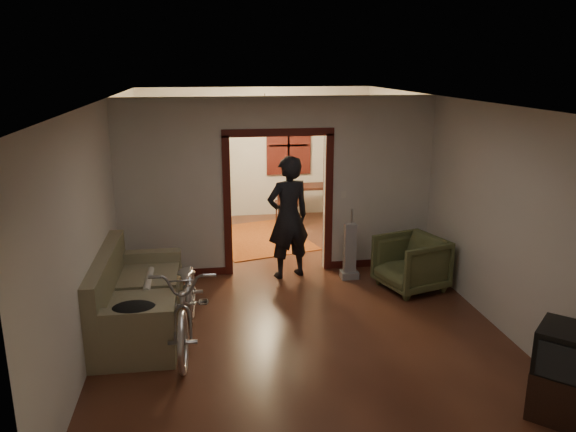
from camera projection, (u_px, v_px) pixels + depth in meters
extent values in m
cube|color=#3D1E13|center=(285.00, 287.00, 8.51)|extent=(5.00, 8.50, 0.01)
cube|color=white|center=(285.00, 99.00, 7.78)|extent=(5.00, 8.50, 0.01)
cube|color=beige|center=(256.00, 153.00, 12.20)|extent=(5.00, 0.02, 2.80)
cube|color=beige|center=(107.00, 204.00, 7.78)|extent=(0.02, 8.50, 2.80)
cube|color=beige|center=(448.00, 192.00, 8.51)|extent=(0.02, 8.50, 2.80)
cube|color=beige|center=(278.00, 187.00, 8.86)|extent=(5.00, 0.14, 2.80)
cube|color=#3D110E|center=(278.00, 205.00, 8.94)|extent=(1.74, 0.20, 2.32)
cube|color=black|center=(288.00, 145.00, 12.22)|extent=(0.98, 0.06, 1.28)
sphere|color=#FFE0A5|center=(265.00, 116.00, 10.28)|extent=(0.24, 0.24, 0.24)
cube|color=silver|center=(344.00, 195.00, 8.98)|extent=(0.08, 0.01, 0.12)
cube|color=#6C6848|center=(139.00, 291.00, 7.07)|extent=(1.01, 2.20, 1.01)
cylinder|color=beige|center=(149.00, 280.00, 7.36)|extent=(0.10, 0.78, 0.10)
ellipsoid|color=black|center=(134.00, 308.00, 6.16)|extent=(0.49, 0.37, 0.14)
imported|color=silver|center=(188.00, 300.00, 6.71)|extent=(0.81, 2.11, 1.10)
imported|color=#4C522E|center=(411.00, 263.00, 8.36)|extent=(1.10, 1.09, 0.81)
cube|color=black|center=(559.00, 392.00, 5.36)|extent=(0.72, 0.72, 0.49)
cube|color=black|center=(565.00, 351.00, 5.24)|extent=(0.71, 0.71, 0.46)
cube|color=gray|center=(350.00, 251.00, 8.76)|extent=(0.32, 0.28, 0.89)
imported|color=black|center=(288.00, 217.00, 8.71)|extent=(0.81, 0.66, 1.93)
cube|color=maroon|center=(258.00, 239.00, 10.84)|extent=(2.21, 2.58, 0.02)
cube|color=#1E3220|center=(191.00, 185.00, 11.82)|extent=(0.86, 0.57, 1.60)
sphere|color=#1E5972|center=(188.00, 131.00, 11.52)|extent=(0.29, 0.29, 0.29)
cube|color=#321610|center=(308.00, 204.00, 11.97)|extent=(1.17, 0.88, 0.77)
cube|color=#321610|center=(286.00, 203.00, 11.60)|extent=(0.52, 0.52, 0.97)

